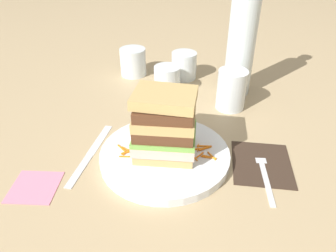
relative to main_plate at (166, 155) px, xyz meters
name	(u,v)px	position (x,y,z in m)	size (l,w,h in m)	color
ground_plane	(167,150)	(0.00, 0.03, -0.01)	(3.00, 3.00, 0.00)	tan
main_plate	(166,155)	(0.00, 0.00, 0.00)	(0.25, 0.25, 0.02)	white
sandwich	(166,125)	(0.00, 0.00, 0.07)	(0.12, 0.10, 0.13)	tan
carrot_shred_0	(132,150)	(-0.07, -0.01, 0.01)	(0.00, 0.00, 0.02)	orange
carrot_shred_1	(129,151)	(-0.07, -0.01, 0.01)	(0.00, 0.00, 0.03)	orange
carrot_shred_2	(127,150)	(-0.07, -0.01, 0.01)	(0.00, 0.00, 0.03)	orange
carrot_shred_3	(122,148)	(-0.09, 0.00, 0.01)	(0.00, 0.00, 0.03)	orange
carrot_shred_4	(127,157)	(-0.07, -0.03, 0.01)	(0.00, 0.00, 0.03)	orange
carrot_shred_5	(127,151)	(-0.07, -0.01, 0.01)	(0.00, 0.00, 0.03)	orange
carrot_shred_6	(138,147)	(-0.06, 0.01, 0.01)	(0.00, 0.00, 0.02)	orange
carrot_shred_7	(193,156)	(0.05, -0.01, 0.01)	(0.00, 0.00, 0.03)	orange
carrot_shred_8	(198,148)	(0.06, 0.02, 0.01)	(0.00, 0.00, 0.02)	orange
carrot_shred_9	(209,157)	(0.08, -0.01, 0.01)	(0.00, 0.00, 0.03)	orange
carrot_shred_10	(204,146)	(0.07, 0.03, 0.01)	(0.00, 0.00, 0.03)	orange
carrot_shred_11	(212,156)	(0.09, 0.00, 0.01)	(0.00, 0.00, 0.03)	orange
carrot_shred_12	(205,148)	(0.07, 0.02, 0.01)	(0.00, 0.00, 0.03)	orange
carrot_shred_13	(201,149)	(0.07, 0.02, 0.01)	(0.00, 0.00, 0.03)	orange
carrot_shred_14	(206,157)	(0.08, -0.01, 0.01)	(0.00, 0.00, 0.02)	orange
carrot_shred_15	(199,156)	(0.06, 0.00, 0.01)	(0.00, 0.00, 0.03)	orange
napkin_dark	(262,163)	(0.18, 0.01, -0.01)	(0.11, 0.13, 0.00)	#38281E
fork	(264,170)	(0.19, -0.01, 0.00)	(0.03, 0.17, 0.00)	silver
knife	(89,155)	(-0.15, -0.01, -0.01)	(0.03, 0.20, 0.00)	silver
juice_glass	(231,92)	(0.13, 0.22, 0.03)	(0.07, 0.07, 0.10)	white
water_bottle	(242,39)	(0.14, 0.30, 0.14)	(0.07, 0.07, 0.31)	silver
empty_tumbler_0	(183,65)	(-0.01, 0.37, 0.03)	(0.07, 0.07, 0.07)	silver
empty_tumbler_1	(167,80)	(-0.04, 0.27, 0.03)	(0.07, 0.07, 0.07)	silver
empty_tumbler_2	(133,62)	(-0.15, 0.37, 0.03)	(0.07, 0.07, 0.08)	silver
napkin_pink	(35,187)	(-0.22, -0.11, -0.01)	(0.08, 0.08, 0.00)	pink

